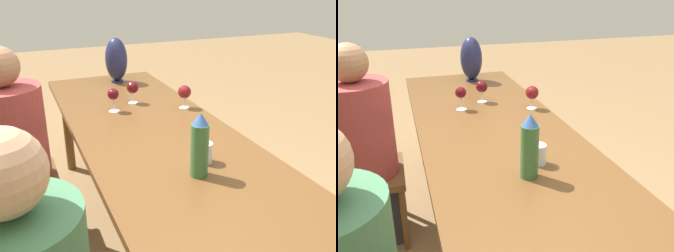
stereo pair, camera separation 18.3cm
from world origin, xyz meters
The scene contains 9 objects.
dining_table centered at (0.00, 0.00, 0.68)m, with size 2.97×0.82×0.75m.
water_bottle centered at (-0.31, 0.00, 0.89)m, with size 0.08×0.08×0.28m.
water_tumbler centered at (-0.21, -0.08, 0.80)m, with size 0.07×0.07×0.09m.
vase centered at (1.26, -0.09, 0.93)m, with size 0.17×0.17×0.34m.
wine_glass_1 centered at (0.71, -0.04, 0.85)m, with size 0.08×0.08×0.15m.
wine_glass_2 centered at (0.61, 0.12, 0.86)m, with size 0.07×0.07×0.15m.
wine_glass_3 centered at (0.49, -0.31, 0.85)m, with size 0.08×0.08×0.15m.
chair_far centered at (0.51, 0.80, 0.49)m, with size 0.44×0.44×0.92m.
person_far centered at (0.51, 0.71, 0.64)m, with size 0.39×0.39×1.21m.
Camera 2 is at (-1.59, 0.49, 1.54)m, focal length 40.00 mm.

